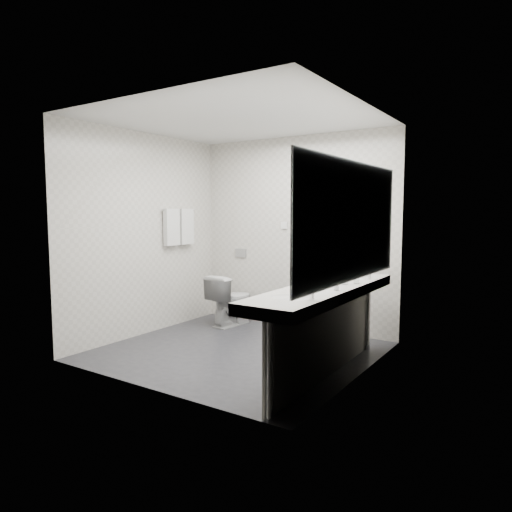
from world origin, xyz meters
The scene contains 31 objects.
floor centered at (0.00, 0.00, 0.00)m, with size 2.80×2.80×0.00m, color #26262B.
ceiling centered at (0.00, 0.00, 2.50)m, with size 2.80×2.80×0.00m, color silver.
wall_back centered at (0.00, 1.30, 1.25)m, with size 2.80×2.80×0.00m, color beige.
wall_front centered at (0.00, -1.30, 1.25)m, with size 2.80×2.80×0.00m, color beige.
wall_left centered at (-1.40, 0.00, 1.25)m, with size 2.60×2.60×0.00m, color beige.
wall_right centered at (1.40, 0.00, 1.25)m, with size 2.60×2.60×0.00m, color beige.
vanity_counter centered at (1.12, -0.20, 0.80)m, with size 0.55×2.20×0.10m, color silver.
vanity_panel centered at (1.15, -0.20, 0.38)m, with size 0.03×2.15×0.75m, color gray.
vanity_post_near centered at (1.18, -1.24, 0.38)m, with size 0.06×0.06×0.75m, color silver.
vanity_post_far centered at (1.18, 0.84, 0.38)m, with size 0.06×0.06×0.75m, color silver.
mirror centered at (1.39, -0.20, 1.45)m, with size 0.02×2.20×1.05m, color #B2BCC6.
basin_near centered at (1.12, -0.85, 0.83)m, with size 0.40×0.31×0.05m, color silver.
basin_far centered at (1.12, 0.45, 0.83)m, with size 0.40×0.31×0.05m, color silver.
faucet_near centered at (1.32, -0.85, 0.92)m, with size 0.04×0.04×0.15m, color silver.
faucet_far centered at (1.32, 0.45, 0.92)m, with size 0.04×0.04×0.15m, color silver.
soap_bottle_a centered at (1.12, -0.15, 0.91)m, with size 0.05×0.05×0.12m, color white.
soap_bottle_c centered at (1.30, -0.33, 0.91)m, with size 0.05×0.05×0.13m, color white.
glass_left centered at (1.23, 0.02, 0.91)m, with size 0.07×0.07×0.12m, color silver.
glass_right centered at (1.31, 0.12, 0.90)m, with size 0.05×0.05×0.10m, color silver.
toilet centered at (-0.75, 0.91, 0.34)m, with size 0.39×0.68×0.69m, color silver.
flush_plate centered at (-0.85, 1.29, 0.95)m, with size 0.18×0.02×0.12m, color #B2B5BA.
pedal_bin centered at (0.36, 0.62, 0.12)m, with size 0.17×0.17×0.24m, color #B2B5BA.
bin_lid centered at (0.36, 0.62, 0.25)m, with size 0.17×0.17×0.01m, color #B2B5BA.
towel_rail centered at (-1.35, 0.55, 1.55)m, with size 0.02×0.02×0.62m, color silver.
towel_near centered at (-1.34, 0.41, 1.33)m, with size 0.07×0.24×0.48m, color silver.
towel_far centered at (-1.34, 0.69, 1.33)m, with size 0.07×0.24×0.48m, color silver.
dryer_cradle centered at (0.25, 1.27, 1.50)m, with size 0.10×0.04×0.14m, color #939297.
dryer_barrel centered at (0.25, 1.20, 1.53)m, with size 0.08×0.08×0.14m, color #939297.
dryer_cord centered at (0.25, 1.26, 1.25)m, with size 0.02×0.02×0.35m, color black.
switch_plate_a centered at (-0.15, 1.29, 1.35)m, with size 0.09×0.02×0.09m, color silver.
switch_plate_b centered at (0.55, 1.29, 1.35)m, with size 0.09×0.02×0.09m, color silver.
Camera 1 is at (2.89, -4.03, 1.54)m, focal length 32.32 mm.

